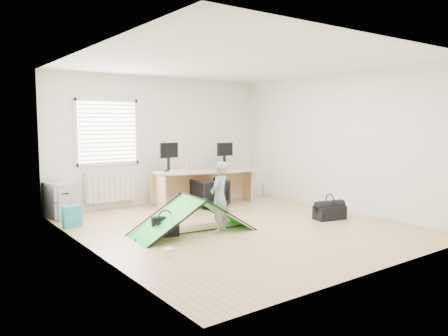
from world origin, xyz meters
TOP-DOWN VIEW (x-y plane):
  - ground at (0.00, 0.00)m, footprint 5.50×5.50m
  - back_wall at (0.00, 2.75)m, footprint 5.00×0.02m
  - window at (-1.20, 2.71)m, footprint 1.20×0.06m
  - radiator at (-1.20, 2.67)m, footprint 1.00×0.12m
  - desk at (0.61, 1.89)m, footprint 2.27×1.20m
  - filing_cabinet at (-2.24, 2.42)m, footprint 0.56×0.66m
  - monitor_left at (-0.12, 2.18)m, footprint 0.46×0.16m
  - monitor_right at (1.30, 2.18)m, footprint 0.43×0.11m
  - keyboard at (0.10, 2.08)m, footprint 0.51×0.23m
  - thermos at (0.35, 2.20)m, footprint 0.07×0.07m
  - office_chair at (0.57, 1.69)m, footprint 0.67×0.69m
  - person at (-0.50, -0.17)m, footprint 0.49×0.44m
  - kite at (-0.88, 0.03)m, footprint 1.98×1.04m
  - storage_crate at (2.22, 2.38)m, footprint 0.49×0.37m
  - tote_bag at (-2.30, 1.56)m, footprint 0.31×0.16m
  - laptop_bag at (-1.33, 0.10)m, footprint 0.43×0.24m
  - white_box at (-1.77, -0.78)m, footprint 0.12×0.12m
  - duffel_bag at (1.64, -0.58)m, footprint 0.61×0.40m

SIDE VIEW (x-z plane):
  - ground at x=0.00m, z-range 0.00..0.00m
  - white_box at x=-1.77m, z-range 0.00..0.10m
  - duffel_bag at x=1.64m, z-range 0.00..0.24m
  - storage_crate at x=2.22m, z-range 0.00..0.26m
  - laptop_bag at x=-1.33m, z-range 0.00..0.31m
  - tote_bag at x=-2.30m, z-range 0.00..0.36m
  - office_chair at x=0.57m, z-range 0.00..0.58m
  - kite at x=-0.88m, z-range 0.00..0.59m
  - filing_cabinet at x=-2.24m, z-range 0.00..0.66m
  - desk at x=0.61m, z-range 0.00..0.74m
  - radiator at x=-1.20m, z-range 0.15..0.75m
  - person at x=-0.50m, z-range 0.00..1.13m
  - keyboard at x=0.10m, z-range 0.74..0.76m
  - thermos at x=0.35m, z-range 0.74..0.96m
  - monitor_right at x=1.30m, z-range 0.74..1.14m
  - monitor_left at x=-0.12m, z-range 0.74..1.17m
  - back_wall at x=0.00m, z-range 0.00..2.70m
  - window at x=-1.20m, z-range 0.95..2.15m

